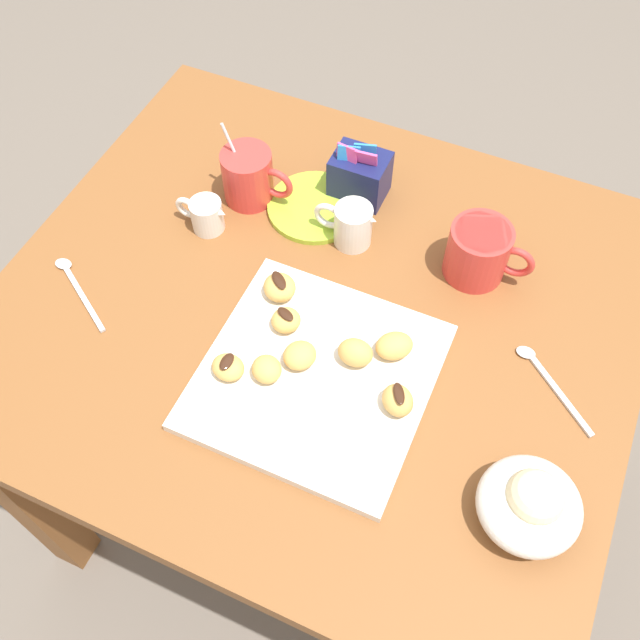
{
  "coord_description": "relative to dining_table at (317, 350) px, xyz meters",
  "views": [
    {
      "loc": [
        0.26,
        -0.56,
        1.59
      ],
      "look_at": [
        0.02,
        -0.03,
        0.72
      ],
      "focal_mm": 40.16,
      "sensor_mm": 36.0,
      "label": 1
    }
  ],
  "objects": [
    {
      "name": "ground_plane",
      "position": [
        0.0,
        0.0,
        -0.58
      ],
      "size": [
        8.0,
        8.0,
        0.0
      ],
      "primitive_type": "plane",
      "color": "#665B51"
    },
    {
      "name": "dining_table",
      "position": [
        0.0,
        0.0,
        0.0
      ],
      "size": [
        0.95,
        0.84,
        0.7
      ],
      "color": "brown",
      "rests_on": "ground_plane"
    },
    {
      "name": "pastry_plate_square",
      "position": [
        0.05,
        -0.12,
        0.14
      ],
      "size": [
        0.31,
        0.31,
        0.02
      ],
      "primitive_type": "cube",
      "color": "silver",
      "rests_on": "dining_table"
    },
    {
      "name": "coffee_mug_red_left",
      "position": [
        -0.19,
        0.16,
        0.18
      ],
      "size": [
        0.12,
        0.08,
        0.14
      ],
      "color": "red",
      "rests_on": "dining_table"
    },
    {
      "name": "coffee_mug_red_right",
      "position": [
        0.2,
        0.16,
        0.18
      ],
      "size": [
        0.13,
        0.09,
        0.09
      ],
      "color": "red",
      "rests_on": "dining_table"
    },
    {
      "name": "cream_pitcher_white",
      "position": [
        -0.0,
        0.14,
        0.17
      ],
      "size": [
        0.1,
        0.06,
        0.07
      ],
      "color": "silver",
      "rests_on": "dining_table"
    },
    {
      "name": "sugar_caddy",
      "position": [
        -0.03,
        0.24,
        0.17
      ],
      "size": [
        0.09,
        0.07,
        0.11
      ],
      "color": "#191E51",
      "rests_on": "dining_table"
    },
    {
      "name": "ice_cream_bowl",
      "position": [
        0.37,
        -0.19,
        0.17
      ],
      "size": [
        0.13,
        0.13,
        0.1
      ],
      "color": "silver",
      "rests_on": "dining_table"
    },
    {
      "name": "chocolate_sauce_pitcher",
      "position": [
        -0.23,
        0.07,
        0.16
      ],
      "size": [
        0.09,
        0.05,
        0.06
      ],
      "color": "silver",
      "rests_on": "dining_table"
    },
    {
      "name": "saucer_lime_left",
      "position": [
        -0.08,
        0.18,
        0.13
      ],
      "size": [
        0.16,
        0.16,
        0.01
      ],
      "primitive_type": "cylinder",
      "color": "#9EC633",
      "rests_on": "dining_table"
    },
    {
      "name": "loose_spoon_near_saucer",
      "position": [
        -0.35,
        -0.12,
        0.13
      ],
      "size": [
        0.14,
        0.09,
        0.01
      ],
      "color": "silver",
      "rests_on": "dining_table"
    },
    {
      "name": "loose_spoon_by_plate",
      "position": [
        0.35,
        0.01,
        0.13
      ],
      "size": [
        0.13,
        0.11,
        0.01
      ],
      "color": "silver",
      "rests_on": "dining_table"
    },
    {
      "name": "beignet_0",
      "position": [
        -0.02,
        -0.06,
        0.16
      ],
      "size": [
        0.06,
        0.06,
        0.03
      ],
      "primitive_type": "ellipsoid",
      "rotation": [
        0.0,
        0.0,
        5.64
      ],
      "color": "#DBA351",
      "rests_on": "pastry_plate_square"
    },
    {
      "name": "chocolate_drizzle_0",
      "position": [
        -0.02,
        -0.06,
        0.17
      ],
      "size": [
        0.03,
        0.03,
        0.0
      ],
      "primitive_type": "ellipsoid",
      "rotation": [
        0.0,
        0.0,
        5.88
      ],
      "color": "#381E11",
      "rests_on": "beignet_0"
    },
    {
      "name": "beignet_1",
      "position": [
        0.17,
        -0.12,
        0.16
      ],
      "size": [
        0.06,
        0.06,
        0.03
      ],
      "primitive_type": "ellipsoid",
      "rotation": [
        0.0,
        0.0,
        5.51
      ],
      "color": "#DBA351",
      "rests_on": "pastry_plate_square"
    },
    {
      "name": "chocolate_drizzle_1",
      "position": [
        0.17,
        -0.12,
        0.18
      ],
      "size": [
        0.03,
        0.04,
        0.0
      ],
      "primitive_type": "ellipsoid",
      "rotation": [
        0.0,
        0.0,
        5.24
      ],
      "color": "#381E11",
      "rests_on": "beignet_1"
    },
    {
      "name": "beignet_2",
      "position": [
        -0.05,
        -0.01,
        0.16
      ],
      "size": [
        0.07,
        0.07,
        0.03
      ],
      "primitive_type": "ellipsoid",
      "rotation": [
        0.0,
        0.0,
        2.39
      ],
      "color": "#DBA351",
      "rests_on": "pastry_plate_square"
    },
    {
      "name": "chocolate_drizzle_2",
      "position": [
        -0.05,
        -0.01,
        0.18
      ],
      "size": [
        0.04,
        0.04,
        0.0
      ],
      "primitive_type": "ellipsoid",
      "rotation": [
        0.0,
        0.0,
        2.43
      ],
      "color": "#381E11",
      "rests_on": "beignet_2"
    },
    {
      "name": "beignet_3",
      "position": [
        0.09,
        -0.07,
        0.16
      ],
      "size": [
        0.05,
        0.04,
        0.04
      ],
      "primitive_type": "ellipsoid",
      "rotation": [
        0.0,
        0.0,
        3.2
      ],
      "color": "#DBA351",
      "rests_on": "pastry_plate_square"
    },
    {
      "name": "beignet_4",
      "position": [
        -0.01,
        -0.15,
        0.16
      ],
      "size": [
        0.06,
        0.06,
        0.03
      ],
      "primitive_type": "ellipsoid",
      "rotation": [
        0.0,
        0.0,
        4.03
      ],
      "color": "#DBA351",
      "rests_on": "pastry_plate_square"
    },
    {
      "name": "beignet_5",
      "position": [
        0.14,
        -0.04,
        0.16
      ],
      "size": [
        0.07,
        0.07,
        0.03
      ],
      "primitive_type": "ellipsoid",
      "rotation": [
        0.0,
        0.0,
        2.27
      ],
      "color": "#DBA351",
      "rests_on": "pastry_plate_square"
    },
    {
      "name": "beignet_6",
      "position": [
        0.02,
        -0.11,
        0.16
      ],
      "size": [
        0.06,
        0.06,
        0.03
      ],
      "primitive_type": "ellipsoid",
      "rotation": [
        0.0,
        0.0,
        2.59
      ],
      "color": "#DBA351",
      "rests_on": "pastry_plate_square"
    },
    {
      "name": "beignet_7",
      "position": [
        -0.06,
        -0.16,
        0.16
      ],
      "size": [
        0.05,
        0.05,
        0.03
      ],
      "primitive_type": "ellipsoid",
      "rotation": [
        0.0,
        0.0,
        4.58
      ],
      "color": "#DBA351",
      "rests_on": "pastry_plate_square"
    },
    {
      "name": "chocolate_drizzle_7",
      "position": [
        -0.06,
        -0.16,
        0.17
      ],
      "size": [
        0.02,
        0.03,
        0.0
      ],
      "primitive_type": "ellipsoid",
      "rotation": [
        0.0,
        0.0,
        4.71
      ],
      "color": "#381E11",
      "rests_on": "beignet_7"
    }
  ]
}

